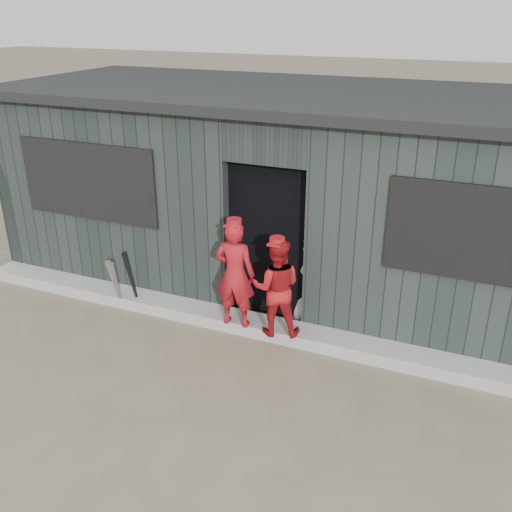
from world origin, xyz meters
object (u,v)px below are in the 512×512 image
at_px(player_red_left, 235,274).
at_px(bat_mid, 117,285).
at_px(bat_left, 115,284).
at_px(player_red_right, 276,287).
at_px(bat_right, 132,280).
at_px(dugout, 304,190).
at_px(player_grey_back, 311,281).

bearing_deg(player_red_left, bat_mid, -2.71).
height_order(bat_left, player_red_left, player_red_left).
distance_m(bat_left, player_red_right, 2.22).
relative_size(bat_left, player_red_left, 0.55).
distance_m(bat_right, player_red_left, 1.52).
xyz_separation_m(player_red_left, dugout, (0.20, 1.85, 0.49)).
xyz_separation_m(player_red_right, player_grey_back, (0.22, 0.60, -0.15)).
distance_m(bat_left, player_grey_back, 2.50).
bearing_deg(dugout, bat_mid, -133.84).
xyz_separation_m(bat_mid, dugout, (1.83, 1.91, 0.93)).
bearing_deg(bat_right, bat_mid, -146.00).
height_order(bat_right, player_red_left, player_red_left).
distance_m(bat_mid, player_red_left, 1.69).
bearing_deg(bat_mid, player_grey_back, 15.69).
distance_m(bat_left, dugout, 2.81).
relative_size(player_red_left, dugout, 0.16).
height_order(bat_mid, bat_right, bat_right).
relative_size(bat_mid, player_red_left, 0.56).
bearing_deg(bat_right, player_grey_back, 14.18).
distance_m(player_red_left, dugout, 1.92).
bearing_deg(bat_left, player_red_left, 0.60).
relative_size(bat_mid, player_red_right, 0.63).
distance_m(player_red_left, player_grey_back, 0.97).
bearing_deg(bat_left, player_grey_back, 14.41).
relative_size(player_red_right, player_grey_back, 1.00).
bearing_deg(dugout, bat_right, -132.90).
bearing_deg(dugout, player_red_right, -80.57).
height_order(bat_right, player_grey_back, player_grey_back).
distance_m(bat_mid, bat_right, 0.20).
distance_m(player_red_right, dugout, 1.95).
height_order(bat_left, dugout, dugout).
xyz_separation_m(player_red_left, player_red_right, (0.51, 0.00, -0.07)).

